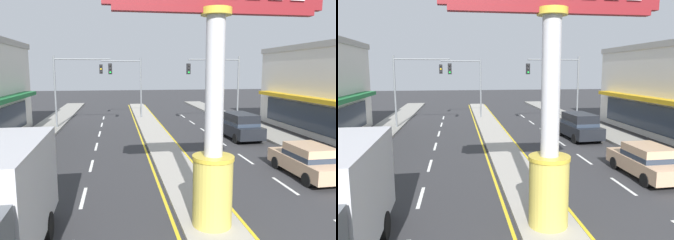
# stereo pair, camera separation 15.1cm
# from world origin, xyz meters

# --- Properties ---
(median_strip) EXTENTS (1.93, 52.00, 0.14)m
(median_strip) POSITION_xyz_m (0.00, 18.00, 0.07)
(median_strip) COLOR #A39E93
(median_strip) RESTS_ON ground
(sidewalk_left) EXTENTS (2.45, 60.00, 0.18)m
(sidewalk_left) POSITION_xyz_m (-8.79, 16.00, 0.09)
(sidewalk_left) COLOR gray
(sidewalk_left) RESTS_ON ground
(sidewalk_right) EXTENTS (2.45, 60.00, 0.18)m
(sidewalk_right) POSITION_xyz_m (8.79, 16.00, 0.09)
(sidewalk_right) COLOR gray
(sidewalk_right) RESTS_ON ground
(lane_markings) EXTENTS (8.67, 52.00, 0.01)m
(lane_markings) POSITION_xyz_m (0.00, 16.65, 0.00)
(lane_markings) COLOR silver
(lane_markings) RESTS_ON ground
(district_sign) EXTENTS (6.46, 1.29, 7.85)m
(district_sign) POSITION_xyz_m (0.00, 5.97, 3.95)
(district_sign) COLOR gold
(district_sign) RESTS_ON median_strip
(traffic_light_left_side) EXTENTS (4.86, 0.46, 6.20)m
(traffic_light_left_side) POSITION_xyz_m (-6.20, 25.16, 4.25)
(traffic_light_left_side) COLOR slate
(traffic_light_left_side) RESTS_ON ground
(traffic_light_right_side) EXTENTS (4.86, 0.46, 6.20)m
(traffic_light_right_side) POSITION_xyz_m (6.20, 24.55, 4.25)
(traffic_light_right_side) COLOR slate
(traffic_light_right_side) RESTS_ON ground
(traffic_light_median_far) EXTENTS (4.20, 0.46, 6.20)m
(traffic_light_median_far) POSITION_xyz_m (-1.86, 30.03, 4.19)
(traffic_light_median_far) COLOR slate
(traffic_light_median_far) RESTS_ON ground
(sedan_far_right_lane) EXTENTS (1.91, 4.34, 1.53)m
(sedan_far_right_lane) POSITION_xyz_m (5.92, 10.20, 0.79)
(sedan_far_right_lane) COLOR tan
(sedan_far_right_lane) RESTS_ON ground
(suv_mid_left_lane) EXTENTS (2.17, 4.70, 1.90)m
(suv_mid_left_lane) POSITION_xyz_m (5.92, 18.80, 0.98)
(suv_mid_left_lane) COLOR black
(suv_mid_left_lane) RESTS_ON ground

